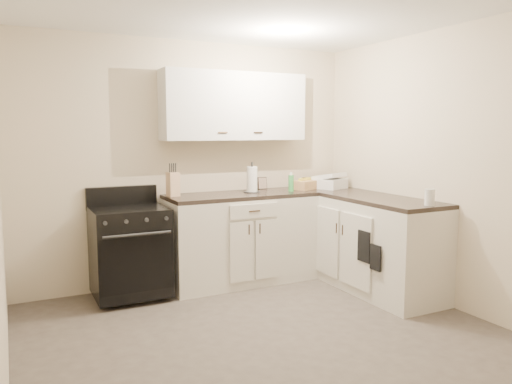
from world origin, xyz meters
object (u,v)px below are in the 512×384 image
knife_block (173,184)px  countertop_grill (330,184)px  stove (130,251)px  wicker_basket (305,185)px  paper_towel (252,180)px

knife_block → countertop_grill: bearing=-16.2°
stove → wicker_basket: (1.97, 0.05, 0.53)m
stove → paper_towel: bearing=2.0°
paper_towel → countertop_grill: (0.95, -0.07, -0.08)m
paper_towel → wicker_basket: paper_towel is taller
knife_block → wicker_basket: knife_block is taller
stove → knife_block: (0.47, 0.12, 0.60)m
paper_towel → stove: bearing=-178.0°
wicker_basket → countertop_grill: 0.30m
knife_block → paper_towel: size_ratio=0.88×
stove → wicker_basket: bearing=1.4°
countertop_grill → stove: bearing=157.9°
stove → countertop_grill: bearing=-0.6°
paper_towel → countertop_grill: paper_towel is taller
stove → paper_towel: 1.44m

